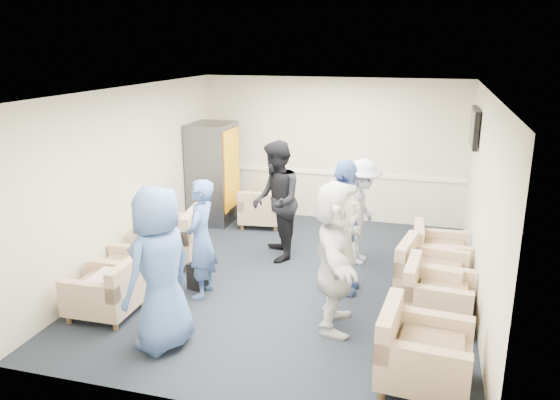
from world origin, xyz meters
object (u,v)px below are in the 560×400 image
(armchair_right_midnear, at_px, (434,297))
(person_front_right, at_px, (337,256))
(armchair_left_far, at_px, (174,239))
(armchair_right_midfar, at_px, (428,275))
(armchair_left_mid, at_px, (129,272))
(person_front_left, at_px, (160,269))
(armchair_right_near, at_px, (419,354))
(armchair_right_far, at_px, (437,254))
(person_back_right, at_px, (361,212))
(armchair_left_near, at_px, (109,292))
(person_back_left, at_px, (276,201))
(person_mid_left, at_px, (201,239))
(person_mid_right, at_px, (344,228))
(armchair_corner, at_px, (261,210))
(vending_machine, at_px, (213,173))

(armchair_right_midnear, height_order, person_front_right, person_front_right)
(armchair_left_far, xyz_separation_m, armchair_right_midfar, (3.84, -0.29, -0.02))
(armchair_left_mid, relative_size, person_front_left, 0.44)
(armchair_right_near, bearing_deg, armchair_right_far, 1.33)
(person_back_right, xyz_separation_m, person_front_right, (-0.01, -2.11, 0.09))
(armchair_left_near, bearing_deg, armchair_right_midnear, 103.11)
(armchair_left_mid, height_order, person_back_left, person_back_left)
(armchair_right_midfar, bearing_deg, person_mid_left, 113.53)
(person_mid_left, xyz_separation_m, person_mid_right, (1.79, 0.64, 0.11))
(person_front_left, bearing_deg, armchair_right_midfar, 143.34)
(armchair_left_far, bearing_deg, armchair_corner, 150.10)
(armchair_right_midnear, xyz_separation_m, person_front_right, (-1.14, -0.47, 0.59))
(vending_machine, bearing_deg, armchair_right_midfar, -30.34)
(vending_machine, height_order, person_front_right, vending_machine)
(armchair_left_near, xyz_separation_m, person_back_right, (2.78, 2.59, 0.50))
(armchair_left_far, distance_m, armchair_right_midnear, 4.02)
(person_mid_left, xyz_separation_m, person_back_right, (1.88, 1.75, 0.01))
(armchair_left_mid, relative_size, armchair_right_near, 0.88)
(vending_machine, xyz_separation_m, person_back_left, (1.66, -1.49, -0.00))
(armchair_right_midnear, height_order, person_back_left, person_back_left)
(armchair_right_near, xyz_separation_m, armchair_right_midfar, (0.05, 2.01, -0.01))
(armchair_right_near, distance_m, armchair_corner, 5.23)
(person_back_left, bearing_deg, person_mid_left, -42.63)
(armchair_left_far, height_order, person_mid_right, person_mid_right)
(armchair_right_far, bearing_deg, armchair_right_near, 174.03)
(vending_machine, bearing_deg, person_front_right, -49.09)
(armchair_left_near, xyz_separation_m, person_front_left, (0.99, -0.47, 0.62))
(armchair_left_far, relative_size, armchair_right_midnear, 1.18)
(armchair_left_near, distance_m, person_back_left, 2.89)
(armchair_right_far, bearing_deg, person_front_right, 145.96)
(armchair_left_near, relative_size, armchair_right_midfar, 0.82)
(armchair_corner, xyz_separation_m, person_front_left, (0.21, -4.30, 0.63))
(armchair_corner, height_order, person_back_left, person_back_left)
(person_back_right, relative_size, person_front_right, 0.90)
(person_mid_right, relative_size, person_front_right, 1.02)
(armchair_left_mid, height_order, person_front_left, person_front_left)
(armchair_right_midfar, xyz_separation_m, person_mid_right, (-1.13, -0.06, 0.59))
(armchair_corner, relative_size, person_mid_left, 0.53)
(person_front_left, distance_m, person_mid_right, 2.59)
(armchair_right_midfar, relative_size, person_mid_left, 0.60)
(armchair_left_far, xyz_separation_m, armchair_right_midnear, (3.92, -0.89, -0.04))
(person_front_left, bearing_deg, person_front_right, 136.01)
(armchair_right_near, height_order, person_back_right, person_back_right)
(vending_machine, relative_size, person_front_right, 1.04)
(armchair_left_mid, bearing_deg, person_front_right, 80.84)
(armchair_left_mid, distance_m, armchair_right_far, 4.40)
(armchair_left_near, bearing_deg, person_back_left, 147.60)
(armchair_right_midnear, distance_m, person_front_right, 1.36)
(armchair_corner, height_order, person_mid_left, person_mid_left)
(armchair_corner, distance_m, vending_machine, 1.15)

